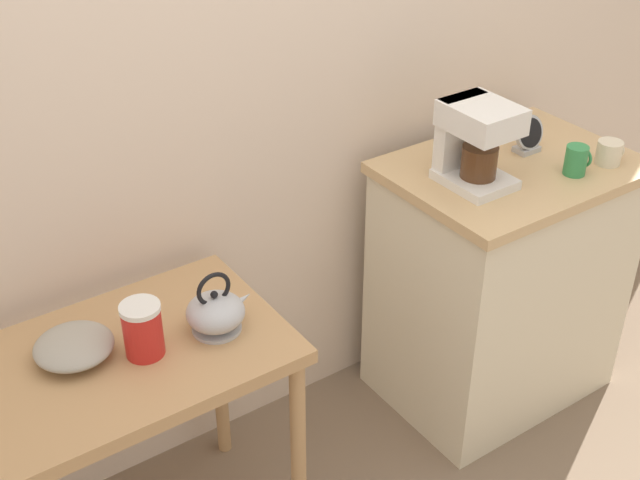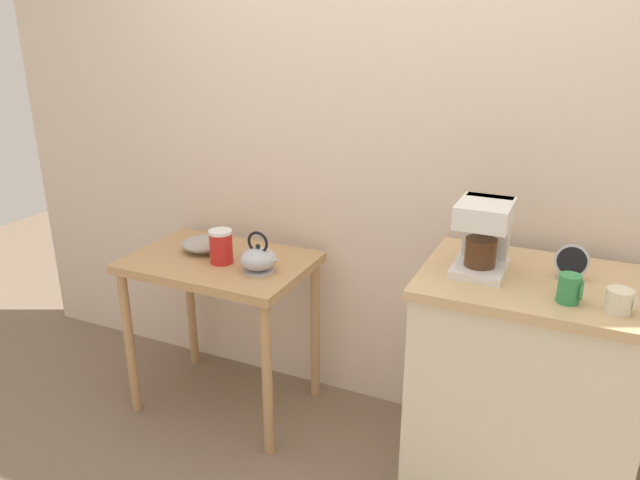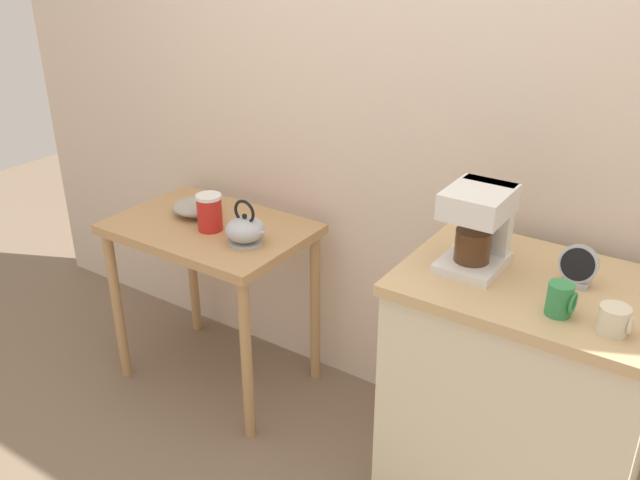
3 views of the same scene
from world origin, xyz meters
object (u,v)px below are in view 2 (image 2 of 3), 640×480
Objects in this scene: table_clock at (571,264)px; coffee_maker at (484,233)px; canister_enamel at (221,246)px; teakettle at (259,259)px; mug_tall_green at (570,289)px; bowl_stoneware at (204,244)px; mug_small_cream at (620,301)px.

coffee_maker is at bearing -171.26° from table_clock.
canister_enamel is 1.13m from coffee_maker.
teakettle is 1.23m from mug_tall_green.
bowl_stoneware is 0.37m from teakettle.
teakettle is at bearing 174.24° from mug_small_cream.
mug_tall_green is 0.75× the size of table_clock.
mug_small_cream is at bearing -53.79° from table_clock.
bowl_stoneware is at bearing 150.92° from canister_enamel.
bowl_stoneware is 0.77× the size of coffee_maker.
teakettle is 0.73× the size of coffee_maker.
canister_enamel is at bearing 175.12° from teakettle.
mug_tall_green is (1.41, -0.14, 0.13)m from canister_enamel.
table_clock reaches higher than mug_tall_green.
mug_small_cream is (0.14, -0.01, -0.01)m from mug_tall_green.
coffee_maker reaches higher than mug_small_cream.
teakettle is 1.27× the size of canister_enamel.
bowl_stoneware is at bearing 171.73° from mug_tall_green.
bowl_stoneware is 1.06× the size of teakettle.
canister_enamel is 1.43m from mug_tall_green.
mug_tall_green is at bearing -87.62° from table_clock.
bowl_stoneware is at bearing 172.04° from mug_small_cream.
mug_small_cream reaches higher than teakettle.
coffee_maker is at bearing -3.49° from bowl_stoneware.
teakettle reaches higher than canister_enamel.
mug_tall_green reaches higher than mug_small_cream.
coffee_maker reaches higher than bowl_stoneware.
teakettle is 2.18× the size of mug_small_cream.
mug_tall_green reaches higher than canister_enamel.
bowl_stoneware is 2.31× the size of mug_small_cream.
canister_enamel is at bearing -179.57° from coffee_maker.
bowl_stoneware is 2.13× the size of mug_tall_green.
coffee_maker reaches higher than mug_tall_green.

